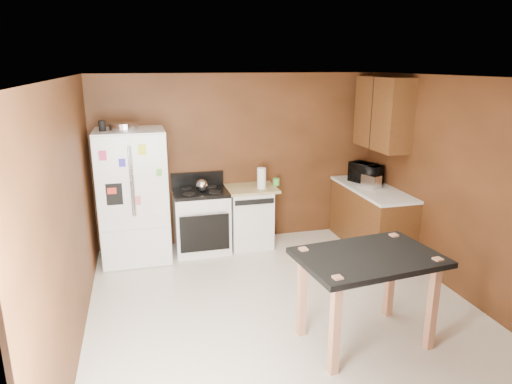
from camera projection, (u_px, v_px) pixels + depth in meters
name	position (u px, v px, depth m)	size (l,w,h in m)	color
floor	(284.00, 310.00, 5.04)	(4.50, 4.50, 0.00)	silver
ceiling	(289.00, 78.00, 4.36)	(4.50, 4.50, 0.00)	white
wall_back	(239.00, 159.00, 6.80)	(4.20, 4.20, 0.00)	#5D3118
wall_front	(409.00, 314.00, 2.60)	(4.20, 4.20, 0.00)	#5D3118
wall_left	(69.00, 219.00, 4.19)	(4.50, 4.50, 0.00)	#5D3118
wall_right	(461.00, 189.00, 5.21)	(4.50, 4.50, 0.00)	#5D3118
roasting_pan	(124.00, 126.00, 5.87)	(0.37, 0.37, 0.09)	silver
pen_cup	(102.00, 126.00, 5.78)	(0.09, 0.09, 0.13)	black
kettle	(202.00, 185.00, 6.38)	(0.17, 0.17, 0.17)	silver
paper_towel	(262.00, 178.00, 6.55)	(0.13, 0.13, 0.30)	white
green_canister	(276.00, 182.00, 6.73)	(0.10, 0.10, 0.11)	green
toaster	(371.00, 181.00, 6.56)	(0.16, 0.26, 0.19)	silver
microwave	(366.00, 174.00, 6.83)	(0.48, 0.33, 0.27)	black
refrigerator	(134.00, 196.00, 6.16)	(0.90, 0.80, 1.80)	white
gas_range	(201.00, 220.00, 6.55)	(0.76, 0.68, 1.10)	white
dishwasher	(249.00, 216.00, 6.75)	(0.78, 0.63, 0.89)	white
right_cabinets	(374.00, 186.00, 6.62)	(0.63, 1.58, 2.45)	brown
island	(368.00, 268.00, 4.28)	(1.38, 1.00, 0.93)	black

